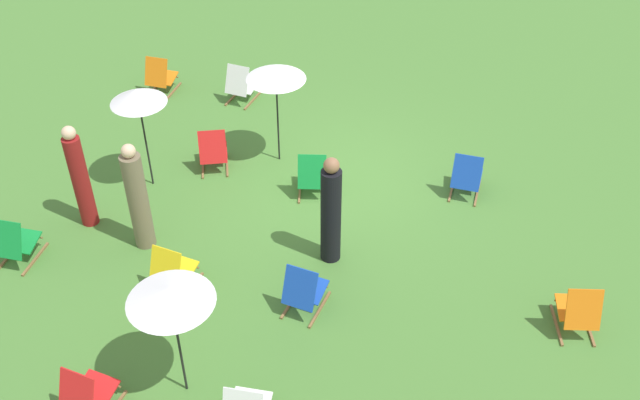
% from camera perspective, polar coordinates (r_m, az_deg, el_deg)
% --- Properties ---
extents(ground_plane, '(40.00, 40.00, 0.00)m').
position_cam_1_polar(ground_plane, '(13.09, 0.79, 1.52)').
color(ground_plane, '#477A33').
extents(deckchair_0, '(0.64, 0.85, 0.83)m').
position_cam_1_polar(deckchair_0, '(15.28, -6.16, 8.86)').
color(deckchair_0, olive).
rests_on(deckchair_0, ground).
extents(deckchair_1, '(0.56, 0.81, 0.83)m').
position_cam_1_polar(deckchair_1, '(12.59, -0.59, 1.92)').
color(deckchair_1, olive).
rests_on(deckchair_1, ground).
extents(deckchair_2, '(0.56, 0.81, 0.83)m').
position_cam_1_polar(deckchair_2, '(10.85, 19.40, -8.13)').
color(deckchair_2, olive).
rests_on(deckchair_2, ground).
extents(deckchair_4, '(0.65, 0.86, 0.83)m').
position_cam_1_polar(deckchair_4, '(10.52, -1.24, -7.03)').
color(deckchair_4, olive).
rests_on(deckchair_4, ground).
extents(deckchair_5, '(0.57, 0.81, 0.83)m').
position_cam_1_polar(deckchair_5, '(15.85, -12.28, 9.32)').
color(deckchair_5, olive).
rests_on(deckchair_5, ground).
extents(deckchair_7, '(0.66, 0.86, 0.83)m').
position_cam_1_polar(deckchair_7, '(13.33, -8.27, 3.79)').
color(deckchair_7, olive).
rests_on(deckchair_7, ground).
extents(deckchair_8, '(0.57, 0.82, 0.83)m').
position_cam_1_polar(deckchair_8, '(12.82, 11.31, 1.81)').
color(deckchair_8, olive).
rests_on(deckchair_8, ground).
extents(deckchair_9, '(0.65, 0.86, 0.83)m').
position_cam_1_polar(deckchair_9, '(11.02, -11.39, -5.41)').
color(deckchair_9, olive).
rests_on(deckchair_9, ground).
extents(deckchair_10, '(0.54, 0.80, 0.83)m').
position_cam_1_polar(deckchair_10, '(12.19, -22.57, -3.06)').
color(deckchair_10, olive).
rests_on(deckchair_10, ground).
extents(deckchair_12, '(0.64, 0.85, 0.83)m').
position_cam_1_polar(deckchair_12, '(9.79, -17.65, -14.19)').
color(deckchair_12, olive).
rests_on(deckchair_12, ground).
extents(umbrella_0, '(0.93, 0.93, 1.92)m').
position_cam_1_polar(umbrella_0, '(12.39, -13.95, 7.83)').
color(umbrella_0, black).
rests_on(umbrella_0, ground).
extents(umbrella_1, '(1.04, 1.04, 1.93)m').
position_cam_1_polar(umbrella_1, '(12.70, -3.45, 9.84)').
color(umbrella_1, black).
rests_on(umbrella_1, ground).
extents(umbrella_2, '(1.06, 1.06, 1.85)m').
position_cam_1_polar(umbrella_2, '(8.73, -11.55, -7.24)').
color(umbrella_2, black).
rests_on(umbrella_2, ground).
extents(person_0, '(0.41, 0.41, 1.88)m').
position_cam_1_polar(person_0, '(10.98, 0.85, -0.97)').
color(person_0, black).
rests_on(person_0, ground).
extents(person_1, '(0.42, 0.42, 1.90)m').
position_cam_1_polar(person_1, '(11.56, -13.94, 0.06)').
color(person_1, '#72664C').
rests_on(person_1, ground).
extents(person_2, '(0.36, 0.36, 1.87)m').
position_cam_1_polar(person_2, '(12.25, -18.10, 1.61)').
color(person_2, maroon).
rests_on(person_2, ground).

